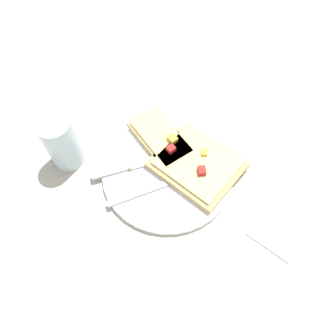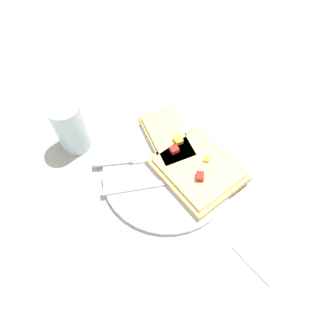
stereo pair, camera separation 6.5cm
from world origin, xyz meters
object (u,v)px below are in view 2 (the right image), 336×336
Objects in this scene: knife at (136,159)px; napkin at (278,240)px; drinking_glass at (70,127)px; pizza_slice_corner at (168,138)px; pizza_slice_main at (198,169)px; fork at (159,184)px; plate at (168,172)px.

napkin is at bearing -38.82° from knife.
drinking_glass reaches higher than napkin.
pizza_slice_corner is at bearing 28.88° from knife.
drinking_glass is 0.82× the size of napkin.
drinking_glass is (0.07, -0.12, 0.05)m from knife.
pizza_slice_corner is at bearing -0.75° from pizza_slice_main.
drinking_glass reaches higher than pizza_slice_main.
pizza_slice_main is 0.20m from napkin.
pizza_slice_corner is 0.20m from drinking_glass.
napkin is (-0.02, 0.20, -0.02)m from pizza_slice_main.
napkin is at bearing -37.43° from fork.
drinking_glass reaches higher than pizza_slice_corner.
pizza_slice_main and pizza_slice_corner have the same top height.
knife reaches higher than napkin.
fork is 1.10× the size of pizza_slice_main.
drinking_glass is at bearing 152.70° from knife.
knife is 1.55× the size of drinking_glass.
knife is at bearing 119.36° from fork.
pizza_slice_main is 0.27m from drinking_glass.
drinking_glass is (0.07, -0.20, 0.05)m from fork.
pizza_slice_main reaches higher than napkin.
fork is at bearing 109.08° from drinking_glass.
pizza_slice_main is (-0.08, 0.03, 0.01)m from fork.
fork is at bearing -33.57° from pizza_slice_corner.
fork is at bearing -67.11° from napkin.
fork is 0.11m from pizza_slice_corner.
napkin is at bearing 104.47° from plate.
knife is at bearing -61.41° from plate.
drinking_glass is (0.10, -0.18, 0.05)m from plate.
drinking_glass reaches higher than plate.
drinking_glass is 0.46m from napkin.
pizza_slice_main is at bearing 14.60° from pizza_slice_corner.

